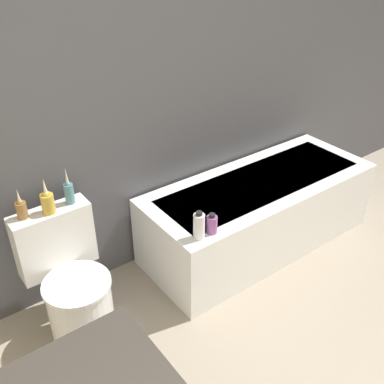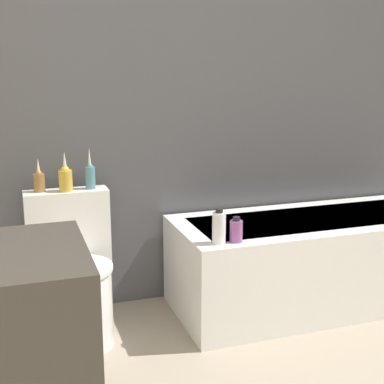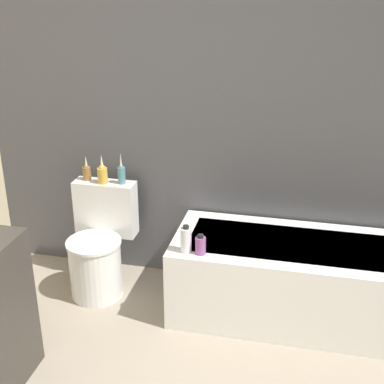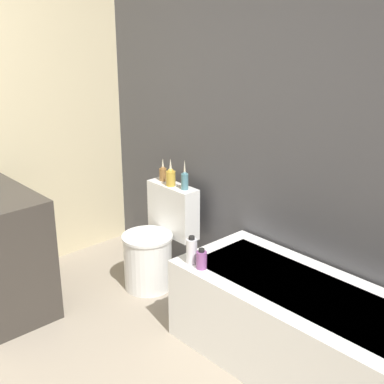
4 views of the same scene
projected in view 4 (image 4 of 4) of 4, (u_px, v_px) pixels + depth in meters
name	position (u px, v px, depth m)	size (l,w,h in m)	color
wall_back_tiled	(271.00, 121.00, 3.32)	(6.40, 0.06, 2.60)	#4C4C51
bathtub	(313.00, 335.00, 2.96)	(1.69, 0.67, 0.52)	white
toilet	(156.00, 245.00, 3.92)	(0.43, 0.50, 0.74)	white
vase_gold	(163.00, 173.00, 3.96)	(0.06, 0.06, 0.17)	olive
vase_silver	(171.00, 176.00, 3.85)	(0.07, 0.07, 0.21)	gold
vase_bronze	(185.00, 180.00, 3.77)	(0.05, 0.05, 0.22)	teal
shampoo_bottle_tall	(192.00, 251.00, 3.19)	(0.07, 0.07, 0.18)	silver
shampoo_bottle_short	(201.00, 260.00, 3.13)	(0.06, 0.06, 0.13)	#8C4C8C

